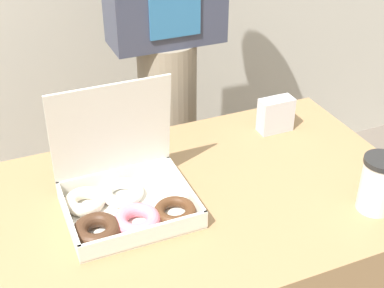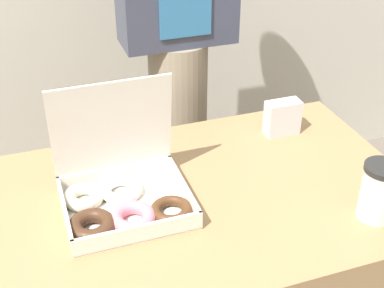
# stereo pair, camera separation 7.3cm
# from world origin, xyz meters

# --- Properties ---
(donut_box) EXTENTS (0.33, 0.26, 0.30)m
(donut_box) POSITION_xyz_m (-0.17, 0.01, 0.78)
(donut_box) COLOR silver
(donut_box) RESTS_ON table
(coffee_cup) EXTENTS (0.09, 0.09, 0.14)m
(coffee_cup) POSITION_xyz_m (0.40, -0.21, 0.81)
(coffee_cup) COLOR silver
(coffee_cup) RESTS_ON table
(napkin_holder) EXTENTS (0.10, 0.05, 0.10)m
(napkin_holder) POSITION_xyz_m (0.36, 0.20, 0.79)
(napkin_holder) COLOR silver
(napkin_holder) RESTS_ON table
(person_customer) EXTENTS (0.37, 0.24, 1.73)m
(person_customer) POSITION_xyz_m (0.17, 0.60, 0.99)
(person_customer) COLOR gray
(person_customer) RESTS_ON ground_plane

